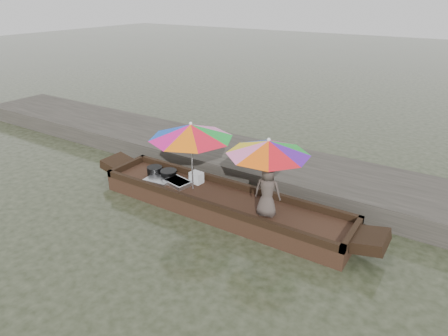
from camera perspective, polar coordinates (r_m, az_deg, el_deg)
The scene contains 11 objects.
water at distance 8.75m, azimuth -0.36°, elevation -6.22°, with size 80.00×80.00×0.00m, color black.
dock at distance 10.34m, azimuth 6.32°, elevation 0.19°, with size 22.00×2.20×0.50m, color #2D2B26.
boat_hull at distance 8.66m, azimuth -0.36°, elevation -5.22°, with size 5.70×1.20×0.35m, color black.
cooking_pot at distance 9.73m, azimuth -9.86°, elevation -0.36°, with size 0.37×0.37×0.19m, color black.
tray_crayfish at distance 9.17m, azimuth -6.62°, elevation -2.07°, with size 0.60×0.41×0.09m, color silver.
tray_scallop at distance 9.40m, azimuth -9.36°, elevation -1.68°, with size 0.60×0.41×0.06m, color silver.
charcoal_grill at distance 9.51m, azimuth -7.91°, elevation -0.90°, with size 0.37×0.37×0.17m, color black.
supply_bag at distance 9.18m, azimuth -3.96°, elevation -1.36°, with size 0.28×0.22×0.26m, color silver.
vendor at distance 7.72m, azimuth 6.23°, elevation -3.28°, with size 0.52×0.34×1.06m, color #493E38.
umbrella_bow at distance 8.65m, azimuth -4.62°, elevation 1.65°, with size 1.81×1.81×1.55m, color green, non-canonical shape.
umbrella_stern at distance 7.76m, azimuth 6.17°, elevation -1.13°, with size 1.62×1.62×1.55m, color #5414A5, non-canonical shape.
Camera 1 is at (4.14, -6.32, 4.41)m, focal length 32.00 mm.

